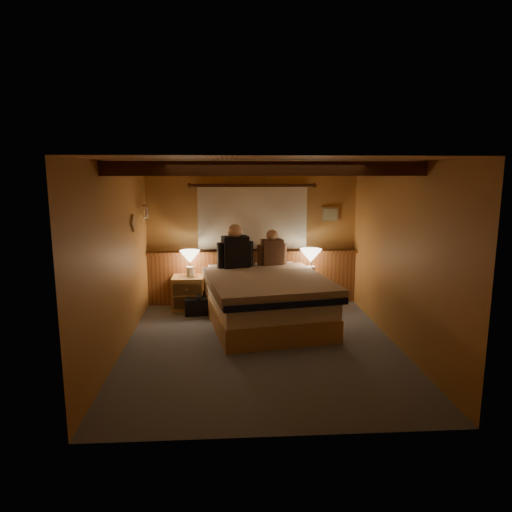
{
  "coord_description": "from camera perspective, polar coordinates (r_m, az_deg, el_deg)",
  "views": [
    {
      "loc": [
        -0.44,
        -5.7,
        2.27
      ],
      "look_at": [
        -0.05,
        0.4,
        1.14
      ],
      "focal_mm": 32.0,
      "sensor_mm": 36.0,
      "label": 1
    }
  ],
  "objects": [
    {
      "name": "lamp_right",
      "position": [
        7.69,
        6.86,
        -0.18
      ],
      "size": [
        0.37,
        0.37,
        0.48
      ],
      "color": "white",
      "rests_on": "nightstand_right"
    },
    {
      "name": "wall_front",
      "position": [
        3.79,
        3.13,
        -6.02
      ],
      "size": [
        3.6,
        0.0,
        3.6
      ],
      "primitive_type": "plane",
      "rotation": [
        -1.57,
        0.0,
        0.0
      ],
      "color": "#B0753F",
      "rests_on": "floor"
    },
    {
      "name": "bed",
      "position": [
        6.89,
        1.23,
        -5.42
      ],
      "size": [
        2.0,
        2.43,
        0.74
      ],
      "rotation": [
        0.0,
        0.0,
        0.17
      ],
      "color": "#B0864B",
      "rests_on": "floor"
    },
    {
      "name": "duffel_bag",
      "position": [
        7.48,
        -7.17,
        -6.18
      ],
      "size": [
        0.47,
        0.31,
        0.32
      ],
      "rotation": [
        0.0,
        0.0,
        0.11
      ],
      "color": "black",
      "rests_on": "floor"
    },
    {
      "name": "framed_print",
      "position": [
        8.02,
        9.26,
        5.16
      ],
      "size": [
        0.3,
        0.04,
        0.25
      ],
      "color": "#A48552",
      "rests_on": "wall_back"
    },
    {
      "name": "ceiling_beams",
      "position": [
        5.87,
        0.61,
        10.83
      ],
      "size": [
        3.6,
        1.65,
        0.16
      ],
      "color": "#4C2713",
      "rests_on": "ceiling"
    },
    {
      "name": "person_right",
      "position": [
        7.6,
        2.02,
        0.7
      ],
      "size": [
        0.5,
        0.27,
        0.62
      ],
      "rotation": [
        0.0,
        0.0,
        0.22
      ],
      "color": "#4C2E1E",
      "rests_on": "bed"
    },
    {
      "name": "coat_rail",
      "position": [
        7.42,
        -13.68,
        5.5
      ],
      "size": [
        0.05,
        0.55,
        0.24
      ],
      "color": "silver",
      "rests_on": "wall_left"
    },
    {
      "name": "lamp_left",
      "position": [
        7.6,
        -8.26,
        -0.29
      ],
      "size": [
        0.34,
        0.34,
        0.44
      ],
      "color": "white",
      "rests_on": "nightstand_left"
    },
    {
      "name": "wall_back",
      "position": [
        7.89,
        -0.46,
        2.66
      ],
      "size": [
        3.6,
        0.0,
        3.6
      ],
      "primitive_type": "plane",
      "rotation": [
        1.57,
        0.0,
        0.0
      ],
      "color": "#B0753F",
      "rests_on": "floor"
    },
    {
      "name": "nightstand_left",
      "position": [
        7.74,
        -8.48,
        -4.57
      ],
      "size": [
        0.52,
        0.47,
        0.56
      ],
      "rotation": [
        0.0,
        0.0,
        0.01
      ],
      "color": "#B0864B",
      "rests_on": "floor"
    },
    {
      "name": "wall_left",
      "position": [
        5.96,
        -16.82,
        -0.35
      ],
      "size": [
        0.0,
        4.2,
        4.2
      ],
      "primitive_type": "plane",
      "rotation": [
        1.57,
        0.0,
        1.57
      ],
      "color": "#B0753F",
      "rests_on": "floor"
    },
    {
      "name": "floor",
      "position": [
        6.16,
        0.67,
        -11.2
      ],
      "size": [
        4.2,
        4.2,
        0.0
      ],
      "primitive_type": "plane",
      "color": "#515761",
      "rests_on": "ground"
    },
    {
      "name": "wainscot",
      "position": [
        7.95,
        -0.43,
        -2.51
      ],
      "size": [
        3.6,
        0.23,
        0.94
      ],
      "color": "brown",
      "rests_on": "wall_back"
    },
    {
      "name": "person_left",
      "position": [
        7.39,
        -2.62,
        0.8
      ],
      "size": [
        0.59,
        0.33,
        0.74
      ],
      "rotation": [
        0.0,
        0.0,
        0.25
      ],
      "color": "black",
      "rests_on": "bed"
    },
    {
      "name": "ceiling",
      "position": [
        5.72,
        0.73,
        11.74
      ],
      "size": [
        4.2,
        4.2,
        0.0
      ],
      "primitive_type": "plane",
      "rotation": [
        3.14,
        0.0,
        0.0
      ],
      "color": "tan",
      "rests_on": "wall_back"
    },
    {
      "name": "nightstand_right",
      "position": [
        7.86,
        6.86,
        -4.43
      ],
      "size": [
        0.56,
        0.52,
        0.53
      ],
      "rotation": [
        0.0,
        0.0,
        0.21
      ],
      "color": "#B0864B",
      "rests_on": "floor"
    },
    {
      "name": "curtain_window",
      "position": [
        7.78,
        -0.44,
        4.93
      ],
      "size": [
        2.18,
        0.09,
        1.11
      ],
      "color": "#4C2713",
      "rests_on": "wall_back"
    },
    {
      "name": "wall_right",
      "position": [
        6.22,
        17.47,
        0.05
      ],
      "size": [
        0.0,
        4.2,
        4.2
      ],
      "primitive_type": "plane",
      "rotation": [
        1.57,
        0.0,
        -1.57
      ],
      "color": "#B0753F",
      "rests_on": "floor"
    }
  ]
}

